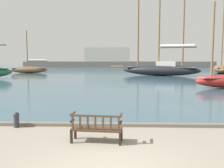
{
  "coord_description": "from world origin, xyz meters",
  "views": [
    {
      "loc": [
        0.23,
        -5.67,
        2.67
      ],
      "look_at": [
        -0.24,
        10.0,
        1.0
      ],
      "focal_mm": 40.0,
      "sensor_mm": 36.0,
      "label": 1
    }
  ],
  "objects_px": {
    "sailboat_nearest_starboard": "(29,69)",
    "sailboat_far_starboard": "(161,68)",
    "mooring_bollard": "(16,119)",
    "park_bench": "(97,128)",
    "sailboat_far_port": "(221,68)"
  },
  "relations": [
    {
      "from": "park_bench",
      "to": "mooring_bollard",
      "type": "distance_m",
      "value": 3.61
    },
    {
      "from": "sailboat_nearest_starboard",
      "to": "sailboat_far_starboard",
      "type": "xyz_separation_m",
      "value": [
        21.01,
        -5.22,
        0.49
      ]
    },
    {
      "from": "sailboat_far_starboard",
      "to": "mooring_bollard",
      "type": "relative_size",
      "value": 21.71
    },
    {
      "from": "sailboat_far_starboard",
      "to": "sailboat_nearest_starboard",
      "type": "bearing_deg",
      "value": 166.05
    },
    {
      "from": "mooring_bollard",
      "to": "sailboat_nearest_starboard",
      "type": "bearing_deg",
      "value": 109.32
    },
    {
      "from": "sailboat_far_starboard",
      "to": "mooring_bollard",
      "type": "distance_m",
      "value": 28.39
    },
    {
      "from": "park_bench",
      "to": "sailboat_nearest_starboard",
      "type": "xyz_separation_m",
      "value": [
        -14.39,
        33.44,
        0.25
      ]
    },
    {
      "from": "park_bench",
      "to": "sailboat_far_starboard",
      "type": "relative_size",
      "value": 0.13
    },
    {
      "from": "sailboat_nearest_starboard",
      "to": "mooring_bollard",
      "type": "distance_m",
      "value": 33.74
    },
    {
      "from": "sailboat_nearest_starboard",
      "to": "sailboat_far_port",
      "type": "relative_size",
      "value": 0.59
    },
    {
      "from": "park_bench",
      "to": "sailboat_far_port",
      "type": "distance_m",
      "value": 39.16
    },
    {
      "from": "sailboat_far_port",
      "to": "mooring_bollard",
      "type": "xyz_separation_m",
      "value": [
        -21.06,
        -33.27,
        -0.56
      ]
    },
    {
      "from": "sailboat_nearest_starboard",
      "to": "sailboat_far_starboard",
      "type": "relative_size",
      "value": 0.54
    },
    {
      "from": "sailboat_far_port",
      "to": "sailboat_far_starboard",
      "type": "bearing_deg",
      "value": -149.32
    },
    {
      "from": "sailboat_nearest_starboard",
      "to": "mooring_bollard",
      "type": "relative_size",
      "value": 11.62
    }
  ]
}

